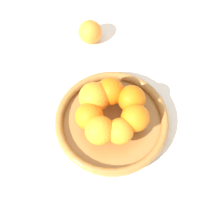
% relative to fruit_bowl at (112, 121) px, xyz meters
% --- Properties ---
extents(ground_plane, '(4.00, 4.00, 0.00)m').
position_rel_fruit_bowl_xyz_m(ground_plane, '(0.00, 0.00, -0.02)').
color(ground_plane, white).
extents(fruit_bowl, '(0.29, 0.29, 0.04)m').
position_rel_fruit_bowl_xyz_m(fruit_bowl, '(0.00, 0.00, 0.00)').
color(fruit_bowl, '#A57238').
rests_on(fruit_bowl, ground_plane).
extents(orange_pile, '(0.18, 0.18, 0.08)m').
position_rel_fruit_bowl_xyz_m(orange_pile, '(0.00, 0.00, 0.05)').
color(orange_pile, orange).
rests_on(orange_pile, fruit_bowl).
extents(stray_orange, '(0.07, 0.07, 0.07)m').
position_rel_fruit_bowl_xyz_m(stray_orange, '(0.29, 0.04, 0.02)').
color(stray_orange, orange).
rests_on(stray_orange, ground_plane).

